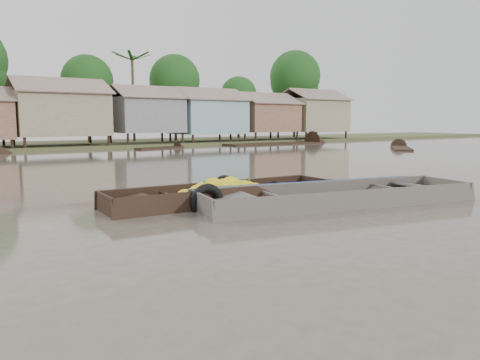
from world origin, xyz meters
TOP-DOWN VIEW (x-y plane):
  - ground at (0.00, 0.00)m, footprint 120.00×120.00m
  - riverbank at (3.03, 31.86)m, footprint 120.00×12.47m
  - banana_boat at (0.15, 2.37)m, footprint 6.50×1.79m
  - viewer_boat at (2.61, 0.52)m, footprint 7.82×3.45m
  - distant_boats at (12.16, 23.94)m, footprint 36.71×15.50m

SIDE VIEW (x-z plane):
  - distant_boats at x=12.16m, z-range -0.22..0.12m
  - ground at x=0.00m, z-range 0.00..0.00m
  - viewer_boat at x=2.61m, z-range -0.24..0.37m
  - banana_boat at x=0.15m, z-range -0.26..0.67m
  - riverbank at x=3.03m, z-range -2.04..8.18m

